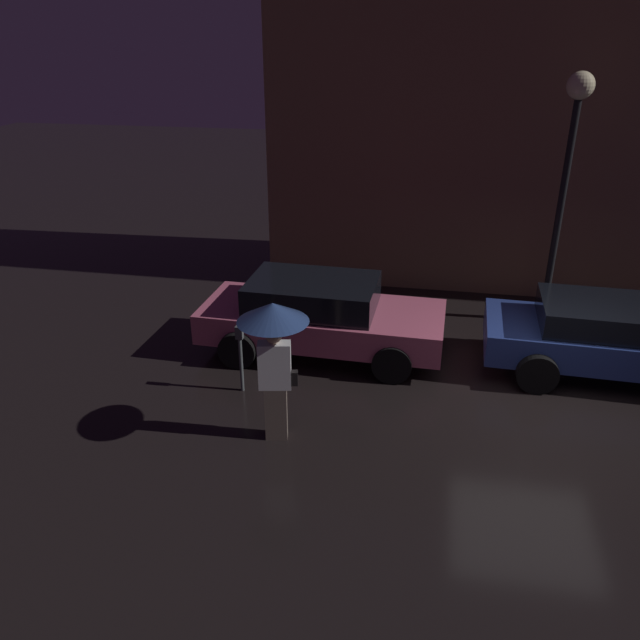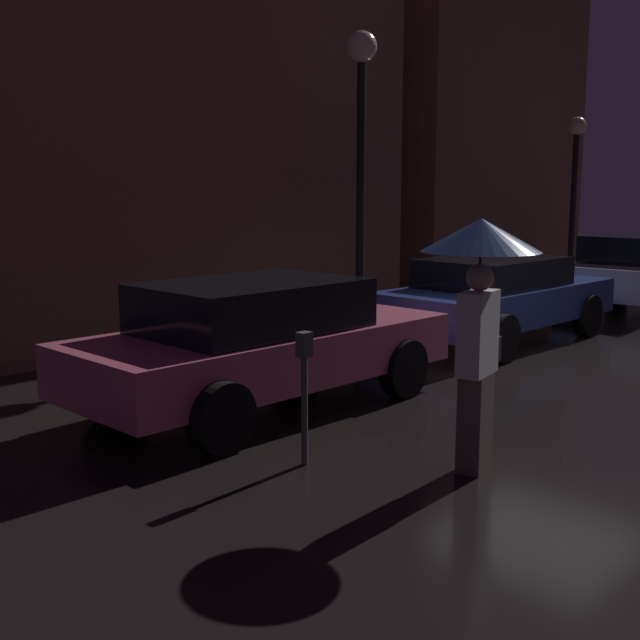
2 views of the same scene
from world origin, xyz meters
TOP-DOWN VIEW (x-y plane):
  - ground_plane at (0.00, 0.00)m, footprint 60.00×60.00m
  - building_facade_left at (-1.27, 6.50)m, footprint 9.13×3.00m
  - building_facade_right at (7.98, 6.50)m, footprint 6.98×3.00m
  - parked_car_pink at (-3.93, 1.43)m, footprint 4.53×2.02m
  - parked_car_blue at (1.27, 1.53)m, footprint 4.48×1.98m
  - parked_car_white at (6.24, 1.26)m, footprint 4.08×2.04m
  - pedestrian_with_umbrella at (-4.04, -1.42)m, footprint 1.01×1.01m
  - parking_meter at (-4.95, -0.23)m, footprint 0.12×0.10m
  - street_lamp_near at (0.45, 3.69)m, footprint 0.50×0.50m
  - street_lamp_far at (8.69, 3.87)m, footprint 0.43×0.43m

SIDE VIEW (x-z plane):
  - ground_plane at x=0.00m, z-range 0.00..0.00m
  - parked_car_blue at x=1.27m, z-range 0.06..1.41m
  - parking_meter at x=-4.95m, z-range 0.15..1.35m
  - parked_car_pink at x=-3.93m, z-range 0.05..1.49m
  - parked_car_white at x=6.24m, z-range 0.04..1.54m
  - pedestrian_with_umbrella at x=-4.04m, z-range 0.58..2.78m
  - street_lamp_far at x=8.69m, z-range 0.85..4.93m
  - building_facade_left at x=-1.27m, z-range 0.00..6.89m
  - street_lamp_near at x=0.45m, z-range 1.21..6.14m
  - building_facade_right at x=7.98m, z-range 0.00..7.97m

